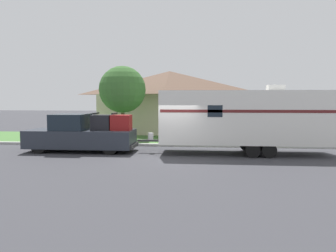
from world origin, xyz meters
The scene contains 8 objects.
ground_plane centered at (0.00, 0.00, 0.00)m, with size 120.00×120.00×0.00m, color #38383D.
curb_strip centered at (0.00, 3.75, 0.07)m, with size 80.00×0.30×0.14m.
lawn_strip centered at (0.00, 7.40, 0.01)m, with size 80.00×7.00×0.03m.
house_across_street centered at (-1.18, 12.51, 2.67)m, with size 11.50×7.55×5.14m.
pickup_truck centered at (-4.90, 1.42, 0.92)m, with size 5.78×2.02×2.08m.
travel_trailer centered at (3.58, 1.42, 1.89)m, with size 9.69×2.43×3.50m.
mailbox centered at (8.95, 4.70, 1.05)m, with size 0.48×0.20×1.37m.
tree_in_yard centered at (-3.90, 6.66, 3.43)m, with size 3.19×3.19×5.04m.
Camera 1 is at (1.26, -15.42, 2.81)m, focal length 35.00 mm.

